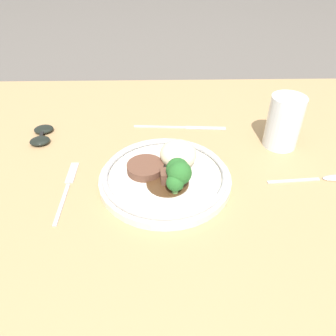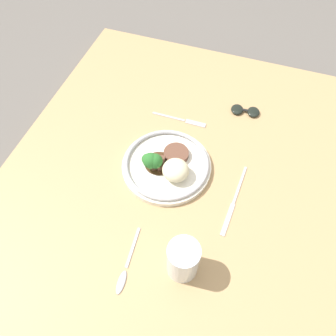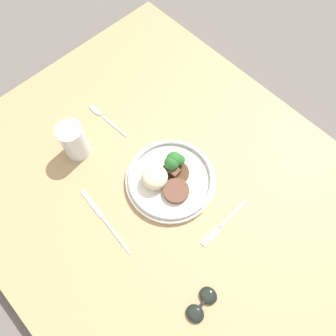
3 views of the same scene
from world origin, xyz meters
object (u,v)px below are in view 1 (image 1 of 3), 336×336
object	(u,v)px
plate	(167,174)
knife	(183,127)
juice_glass	(283,124)
spoon	(326,178)
sunglasses	(42,135)
fork	(68,185)

from	to	relation	value
plate	knife	distance (m)	0.21
juice_glass	spoon	xyz separation A→B (m)	(0.06, -0.12, -0.05)
knife	spoon	bearing A→B (deg)	-33.11
plate	sunglasses	distance (m)	0.33
fork	knife	distance (m)	0.31
fork	knife	bearing A→B (deg)	-48.14
knife	fork	bearing A→B (deg)	-133.80
spoon	knife	bearing A→B (deg)	138.51
plate	juice_glass	bearing A→B (deg)	26.42
fork	knife	world-z (taller)	same
spoon	sunglasses	bearing A→B (deg)	160.14
sunglasses	plate	bearing A→B (deg)	-36.70
plate	spoon	distance (m)	0.31
plate	knife	xyz separation A→B (m)	(0.04, 0.20, -0.02)
plate	sunglasses	size ratio (longest dim) A/B	2.64
sunglasses	knife	bearing A→B (deg)	-0.09
plate	knife	size ratio (longest dim) A/B	1.12
sunglasses	fork	bearing A→B (deg)	-67.02
juice_glass	fork	xyz separation A→B (m)	(-0.44, -0.13, -0.05)
fork	spoon	xyz separation A→B (m)	(0.50, 0.01, 0.00)
knife	spoon	world-z (taller)	spoon
juice_glass	spoon	world-z (taller)	juice_glass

